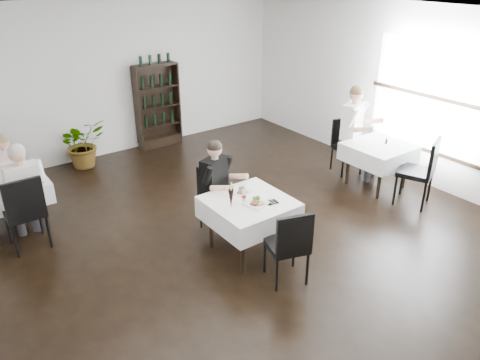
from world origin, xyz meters
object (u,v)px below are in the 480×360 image
at_px(main_table, 249,210).
at_px(potted_tree, 83,143).
at_px(diner_main, 219,181).
at_px(wine_shelf, 158,106).

bearing_deg(main_table, potted_tree, 100.78).
height_order(potted_tree, diner_main, diner_main).
relative_size(main_table, potted_tree, 1.12).
bearing_deg(main_table, diner_main, 93.94).
bearing_deg(diner_main, potted_tree, 101.97).
relative_size(wine_shelf, potted_tree, 1.91).
bearing_deg(main_table, wine_shelf, 78.22).
bearing_deg(potted_tree, main_table, -79.22).
distance_m(wine_shelf, potted_tree, 1.74).
xyz_separation_m(potted_tree, diner_main, (0.75, -3.53, 0.36)).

